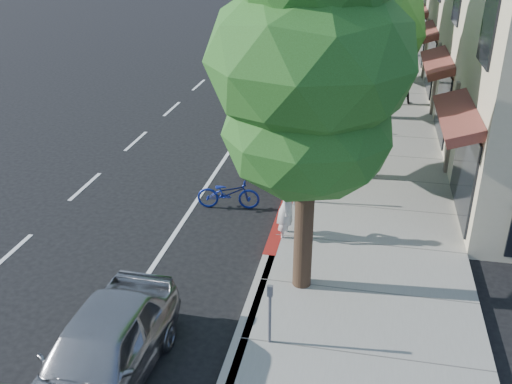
% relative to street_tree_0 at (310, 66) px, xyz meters
% --- Properties ---
extents(ground, '(120.00, 120.00, 0.00)m').
position_rel_street_tree_0_xyz_m(ground, '(-0.90, 2.00, -4.90)').
color(ground, black).
rests_on(ground, ground).
extents(sidewalk, '(4.60, 56.00, 0.15)m').
position_rel_street_tree_0_xyz_m(sidewalk, '(1.40, 10.00, -4.82)').
color(sidewalk, gray).
rests_on(sidewalk, ground).
extents(curb, '(0.30, 56.00, 0.15)m').
position_rel_street_tree_0_xyz_m(curb, '(-0.90, 10.00, -4.82)').
color(curb, '#9E998E').
rests_on(curb, ground).
extents(curb_red_segment, '(0.32, 4.00, 0.15)m').
position_rel_street_tree_0_xyz_m(curb_red_segment, '(-0.90, 3.00, -4.82)').
color(curb_red_segment, maroon).
rests_on(curb_red_segment, ground).
extents(street_tree_0, '(3.92, 3.92, 7.66)m').
position_rel_street_tree_0_xyz_m(street_tree_0, '(0.00, 0.00, 0.00)').
color(street_tree_0, black).
rests_on(street_tree_0, ground).
extents(street_tree_1, '(5.07, 5.07, 7.44)m').
position_rel_street_tree_0_xyz_m(street_tree_1, '(-0.00, 6.00, -0.42)').
color(street_tree_1, black).
rests_on(street_tree_1, ground).
extents(cyclist, '(0.51, 0.72, 1.88)m').
position_rel_street_tree_0_xyz_m(cyclist, '(-0.65, 2.06, -3.96)').
color(cyclist, beige).
rests_on(cyclist, ground).
extents(bicycle, '(1.80, 0.83, 0.91)m').
position_rel_street_tree_0_xyz_m(bicycle, '(-2.49, 3.49, -4.44)').
color(bicycle, navy).
rests_on(bicycle, ground).
extents(silver_suv, '(2.93, 5.48, 1.46)m').
position_rel_street_tree_0_xyz_m(silver_suv, '(-1.60, 7.50, -4.16)').
color(silver_suv, silver).
rests_on(silver_suv, ground).
extents(dark_sedan, '(2.08, 4.65, 1.48)m').
position_rel_street_tree_0_xyz_m(dark_sedan, '(-1.98, 13.16, -4.16)').
color(dark_sedan, black).
rests_on(dark_sedan, ground).
extents(white_pickup, '(3.20, 6.44, 1.80)m').
position_rel_street_tree_0_xyz_m(white_pickup, '(-2.32, 22.69, -4.00)').
color(white_pickup, white).
rests_on(white_pickup, ground).
extents(dark_suv_far, '(1.95, 4.75, 1.61)m').
position_rel_street_tree_0_xyz_m(dark_suv_far, '(-1.63, 26.40, -4.09)').
color(dark_suv_far, black).
rests_on(dark_suv_far, ground).
extents(near_car_a, '(1.75, 4.18, 1.41)m').
position_rel_street_tree_0_xyz_m(near_car_a, '(-2.98, -3.50, -4.19)').
color(near_car_a, '#99999D').
rests_on(near_car_a, ground).
extents(pedestrian, '(1.09, 1.00, 1.81)m').
position_rel_street_tree_0_xyz_m(pedestrian, '(2.45, 14.28, -3.84)').
color(pedestrian, black).
rests_on(pedestrian, sidewalk).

